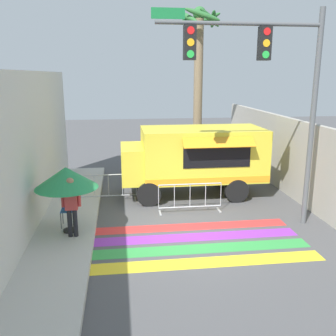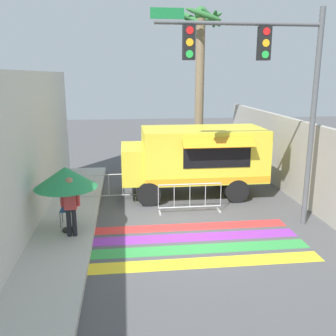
{
  "view_description": "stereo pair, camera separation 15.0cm",
  "coord_description": "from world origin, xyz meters",
  "px_view_note": "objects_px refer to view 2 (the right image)",
  "views": [
    {
      "loc": [
        -1.87,
        -9.93,
        4.55
      ],
      "look_at": [
        -0.26,
        2.48,
        1.43
      ],
      "focal_mm": 40.0,
      "sensor_mm": 36.0,
      "label": 1
    },
    {
      "loc": [
        -1.72,
        -9.95,
        4.55
      ],
      "look_at": [
        -0.26,
        2.48,
        1.43
      ],
      "focal_mm": 40.0,
      "sensor_mm": 36.0,
      "label": 2
    }
  ],
  "objects_px": {
    "vendor_person": "(70,203)",
    "barricade_front": "(190,198)",
    "barricade_side": "(109,187)",
    "food_truck": "(192,156)",
    "folding_chair": "(68,206)",
    "patio_umbrella": "(65,177)",
    "traffic_signal_pole": "(265,75)",
    "palm_tree": "(200,67)"
  },
  "relations": [
    {
      "from": "patio_umbrella",
      "to": "palm_tree",
      "type": "relative_size",
      "value": 0.25
    },
    {
      "from": "patio_umbrella",
      "to": "folding_chair",
      "type": "distance_m",
      "value": 1.15
    },
    {
      "from": "traffic_signal_pole",
      "to": "folding_chair",
      "type": "bearing_deg",
      "value": 175.97
    },
    {
      "from": "vendor_person",
      "to": "patio_umbrella",
      "type": "bearing_deg",
      "value": 108.61
    },
    {
      "from": "barricade_front",
      "to": "vendor_person",
      "type": "bearing_deg",
      "value": -152.56
    },
    {
      "from": "traffic_signal_pole",
      "to": "patio_umbrella",
      "type": "height_order",
      "value": "traffic_signal_pole"
    },
    {
      "from": "patio_umbrella",
      "to": "barricade_side",
      "type": "xyz_separation_m",
      "value": [
        1.04,
        3.12,
        -1.27
      ]
    },
    {
      "from": "patio_umbrella",
      "to": "palm_tree",
      "type": "xyz_separation_m",
      "value": [
        5.3,
        7.6,
        3.16
      ]
    },
    {
      "from": "traffic_signal_pole",
      "to": "barricade_side",
      "type": "xyz_separation_m",
      "value": [
        -4.61,
        3.0,
        -4.06
      ]
    },
    {
      "from": "palm_tree",
      "to": "barricade_front",
      "type": "bearing_deg",
      "value": -103.79
    },
    {
      "from": "patio_umbrella",
      "to": "food_truck",
      "type": "bearing_deg",
      "value": 38.96
    },
    {
      "from": "barricade_side",
      "to": "palm_tree",
      "type": "distance_m",
      "value": 7.6
    },
    {
      "from": "food_truck",
      "to": "barricade_side",
      "type": "height_order",
      "value": "food_truck"
    },
    {
      "from": "patio_umbrella",
      "to": "barricade_front",
      "type": "relative_size",
      "value": 0.88
    },
    {
      "from": "folding_chair",
      "to": "patio_umbrella",
      "type": "bearing_deg",
      "value": -79.64
    },
    {
      "from": "food_truck",
      "to": "barricade_side",
      "type": "relative_size",
      "value": 2.59
    },
    {
      "from": "traffic_signal_pole",
      "to": "barricade_front",
      "type": "height_order",
      "value": "traffic_signal_pole"
    },
    {
      "from": "folding_chair",
      "to": "vendor_person",
      "type": "distance_m",
      "value": 0.98
    },
    {
      "from": "folding_chair",
      "to": "palm_tree",
      "type": "distance_m",
      "value": 9.82
    },
    {
      "from": "barricade_side",
      "to": "palm_tree",
      "type": "xyz_separation_m",
      "value": [
        4.26,
        4.48,
        4.43
      ]
    },
    {
      "from": "traffic_signal_pole",
      "to": "food_truck",
      "type": "bearing_deg",
      "value": 113.75
    },
    {
      "from": "food_truck",
      "to": "patio_umbrella",
      "type": "relative_size",
      "value": 2.81
    },
    {
      "from": "vendor_person",
      "to": "palm_tree",
      "type": "relative_size",
      "value": 0.22
    },
    {
      "from": "folding_chair",
      "to": "barricade_front",
      "type": "xyz_separation_m",
      "value": [
        3.89,
        1.03,
        -0.25
      ]
    },
    {
      "from": "vendor_person",
      "to": "barricade_front",
      "type": "distance_m",
      "value": 4.18
    },
    {
      "from": "barricade_side",
      "to": "food_truck",
      "type": "bearing_deg",
      "value": 5.13
    },
    {
      "from": "patio_umbrella",
      "to": "barricade_side",
      "type": "relative_size",
      "value": 0.92
    },
    {
      "from": "folding_chair",
      "to": "palm_tree",
      "type": "bearing_deg",
      "value": 55.06
    },
    {
      "from": "food_truck",
      "to": "barricade_front",
      "type": "bearing_deg",
      "value": -102.02
    },
    {
      "from": "traffic_signal_pole",
      "to": "barricade_side",
      "type": "relative_size",
      "value": 3.08
    },
    {
      "from": "vendor_person",
      "to": "barricade_front",
      "type": "height_order",
      "value": "vendor_person"
    },
    {
      "from": "barricade_front",
      "to": "barricade_side",
      "type": "height_order",
      "value": "same"
    },
    {
      "from": "patio_umbrella",
      "to": "barricade_side",
      "type": "bearing_deg",
      "value": 71.5
    },
    {
      "from": "palm_tree",
      "to": "vendor_person",
      "type": "bearing_deg",
      "value": -122.94
    },
    {
      "from": "food_truck",
      "to": "patio_umbrella",
      "type": "bearing_deg",
      "value": -141.04
    },
    {
      "from": "traffic_signal_pole",
      "to": "folding_chair",
      "type": "relative_size",
      "value": 6.69
    },
    {
      "from": "traffic_signal_pole",
      "to": "vendor_person",
      "type": "relative_size",
      "value": 3.77
    },
    {
      "from": "food_truck",
      "to": "palm_tree",
      "type": "bearing_deg",
      "value": 75.44
    },
    {
      "from": "barricade_front",
      "to": "folding_chair",
      "type": "bearing_deg",
      "value": -165.19
    },
    {
      "from": "vendor_person",
      "to": "barricade_side",
      "type": "xyz_separation_m",
      "value": [
        0.9,
        3.48,
        -0.63
      ]
    },
    {
      "from": "folding_chair",
      "to": "barricade_front",
      "type": "bearing_deg",
      "value": 17.06
    },
    {
      "from": "vendor_person",
      "to": "traffic_signal_pole",
      "type": "bearing_deg",
      "value": 1.65
    }
  ]
}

